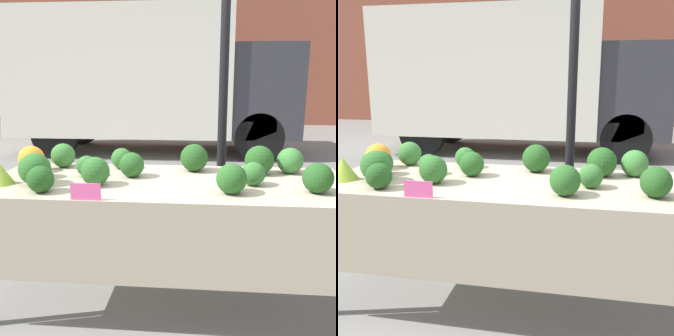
% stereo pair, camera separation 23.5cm
% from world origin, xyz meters
% --- Properties ---
extents(ground_plane, '(40.00, 40.00, 0.00)m').
position_xyz_m(ground_plane, '(0.00, 0.00, 0.00)').
color(ground_plane, gray).
extents(building_facade, '(16.00, 0.60, 4.71)m').
position_xyz_m(building_facade, '(0.00, 10.07, 2.35)').
color(building_facade, brown).
rests_on(building_facade, ground_plane).
extents(tent_pole, '(0.07, 0.07, 2.66)m').
position_xyz_m(tent_pole, '(0.35, 0.79, 1.33)').
color(tent_pole, black).
rests_on(tent_pole, ground_plane).
extents(parked_truck, '(5.13, 1.86, 2.57)m').
position_xyz_m(parked_truck, '(-0.89, 5.13, 1.39)').
color(parked_truck, silver).
rests_on(parked_truck, ground_plane).
extents(market_table, '(2.18, 0.86, 0.80)m').
position_xyz_m(market_table, '(0.00, -0.06, 0.71)').
color(market_table, tan).
rests_on(market_table, ground_plane).
extents(orange_cauliflower, '(0.17, 0.17, 0.17)m').
position_xyz_m(orange_cauliflower, '(-0.92, 0.16, 0.88)').
color(orange_cauliflower, orange).
rests_on(orange_cauliflower, market_table).
extents(romanesco_head, '(0.17, 0.17, 0.14)m').
position_xyz_m(romanesco_head, '(-0.98, -0.16, 0.86)').
color(romanesco_head, '#93B238').
rests_on(romanesco_head, market_table).
extents(broccoli_head_0, '(0.16, 0.16, 0.16)m').
position_xyz_m(broccoli_head_0, '(-0.24, 0.08, 0.87)').
color(broccoli_head_0, '#285B23').
rests_on(broccoli_head_0, market_table).
extents(broccoli_head_1, '(0.17, 0.17, 0.17)m').
position_xyz_m(broccoli_head_1, '(-0.41, -0.14, 0.88)').
color(broccoli_head_1, '#2D6628').
rests_on(broccoli_head_1, market_table).
extents(broccoli_head_2, '(0.18, 0.18, 0.18)m').
position_xyz_m(broccoli_head_2, '(0.15, 0.27, 0.89)').
color(broccoli_head_2, '#23511E').
rests_on(broccoli_head_2, market_table).
extents(broccoli_head_3, '(0.19, 0.19, 0.19)m').
position_xyz_m(broccoli_head_3, '(-0.76, -0.15, 0.89)').
color(broccoli_head_3, '#2D6628').
rests_on(broccoli_head_3, market_table).
extents(broccoli_head_4, '(0.14, 0.14, 0.14)m').
position_xyz_m(broccoli_head_4, '(-0.35, 0.30, 0.87)').
color(broccoli_head_4, '#336B2D').
rests_on(broccoli_head_4, market_table).
extents(broccoli_head_5, '(0.17, 0.17, 0.17)m').
position_xyz_m(broccoli_head_5, '(0.36, -0.23, 0.88)').
color(broccoli_head_5, '#285B23').
rests_on(broccoli_head_5, market_table).
extents(broccoli_head_6, '(0.14, 0.14, 0.14)m').
position_xyz_m(broccoli_head_6, '(0.50, -0.05, 0.86)').
color(broccoli_head_6, '#336B2D').
rests_on(broccoli_head_6, market_table).
extents(broccoli_head_7, '(0.17, 0.17, 0.17)m').
position_xyz_m(broccoli_head_7, '(-0.76, 0.30, 0.88)').
color(broccoli_head_7, '#387533').
rests_on(broccoli_head_7, market_table).
extents(broccoli_head_8, '(0.15, 0.15, 0.15)m').
position_xyz_m(broccoli_head_8, '(-0.82, 0.00, 0.87)').
color(broccoli_head_8, '#23511E').
rests_on(broccoli_head_8, market_table).
extents(broccoli_head_9, '(0.17, 0.17, 0.17)m').
position_xyz_m(broccoli_head_9, '(0.77, 0.27, 0.88)').
color(broccoli_head_9, '#387533').
rests_on(broccoli_head_9, market_table).
extents(broccoli_head_10, '(0.13, 0.13, 0.13)m').
position_xyz_m(broccoli_head_10, '(-0.52, 0.07, 0.86)').
color(broccoli_head_10, '#336B2D').
rests_on(broccoli_head_10, market_table).
extents(broccoli_head_11, '(0.16, 0.16, 0.16)m').
position_xyz_m(broccoli_head_11, '(0.83, -0.17, 0.88)').
color(broccoli_head_11, '#23511E').
rests_on(broccoli_head_11, market_table).
extents(broccoli_head_12, '(0.19, 0.19, 0.19)m').
position_xyz_m(broccoli_head_12, '(0.57, 0.22, 0.89)').
color(broccoli_head_12, '#23511E').
rests_on(broccoli_head_12, market_table).
extents(broccoli_head_13, '(0.15, 0.15, 0.15)m').
position_xyz_m(broccoli_head_13, '(-0.67, -0.30, 0.87)').
color(broccoli_head_13, '#23511E').
rests_on(broccoli_head_13, market_table).
extents(price_sign, '(0.16, 0.01, 0.09)m').
position_xyz_m(price_sign, '(-0.38, -0.42, 0.84)').
color(price_sign, '#F45B9E').
rests_on(price_sign, market_table).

